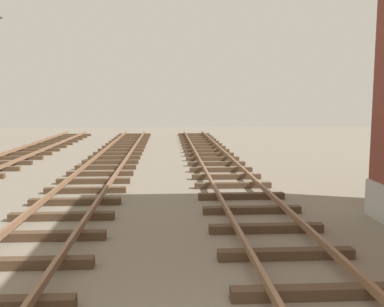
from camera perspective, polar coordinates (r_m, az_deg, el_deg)
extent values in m
cube|color=#4C3826|center=(6.91, 15.81, -17.06)|extent=(2.50, 0.24, 0.18)
cube|color=#4C3826|center=(8.32, 12.14, -12.70)|extent=(2.50, 0.24, 0.18)
cube|color=#4C3826|center=(9.78, 9.63, -9.60)|extent=(2.50, 0.24, 0.18)
cube|color=#4C3826|center=(11.28, 7.82, -7.30)|extent=(2.50, 0.24, 0.18)
cube|color=#4C3826|center=(12.80, 6.44, -5.54)|extent=(2.50, 0.24, 0.18)
cube|color=#4C3826|center=(14.34, 5.36, -4.16)|extent=(2.50, 0.24, 0.18)
cube|color=#4C3826|center=(15.89, 4.50, -3.04)|extent=(2.50, 0.24, 0.18)
cube|color=#4C3826|center=(17.45, 3.79, -2.12)|extent=(2.50, 0.24, 0.18)
cube|color=#4C3826|center=(19.01, 3.20, -1.35)|extent=(2.50, 0.24, 0.18)
cube|color=#4C3826|center=(20.57, 2.70, -0.70)|extent=(2.50, 0.24, 0.18)
cube|color=#4C3826|center=(22.14, 2.27, -0.14)|extent=(2.50, 0.24, 0.18)
cube|color=#4C3826|center=(23.72, 1.89, 0.35)|extent=(2.50, 0.24, 0.18)
cube|color=#4C3826|center=(25.29, 1.57, 0.77)|extent=(2.50, 0.24, 0.18)
cube|color=#4C3826|center=(26.87, 1.28, 1.15)|extent=(2.50, 0.24, 0.18)
cube|color=#4C3826|center=(28.45, 1.02, 1.48)|extent=(2.50, 0.24, 0.18)
cube|color=#4C3826|center=(30.03, 0.79, 1.78)|extent=(2.50, 0.24, 0.18)
cube|color=#4C3826|center=(31.61, 0.58, 2.05)|extent=(2.50, 0.24, 0.18)
cube|color=#4C3826|center=(33.20, 0.40, 2.29)|extent=(2.50, 0.24, 0.18)
cube|color=#4C3826|center=(34.78, 0.23, 2.51)|extent=(2.50, 0.24, 0.18)
cube|color=#4C3826|center=(8.25, -21.51, -13.21)|extent=(2.50, 0.24, 0.18)
cube|color=#4C3826|center=(9.63, -18.67, -10.16)|extent=(2.50, 0.24, 0.18)
cube|color=#4C3826|center=(11.04, -16.59, -7.86)|extent=(2.50, 0.24, 0.18)
cube|color=#4C3826|center=(12.47, -14.99, -6.09)|extent=(2.50, 0.24, 0.18)
cube|color=#4C3826|center=(13.93, -13.74, -4.67)|extent=(2.50, 0.24, 0.18)
cube|color=#4C3826|center=(15.39, -12.73, -3.53)|extent=(2.50, 0.24, 0.18)
cube|color=#4C3826|center=(16.87, -11.90, -2.58)|extent=(2.50, 0.24, 0.18)
cube|color=#4C3826|center=(18.35, -11.20, -1.78)|extent=(2.50, 0.24, 0.18)
cube|color=#4C3826|center=(19.83, -10.60, -1.11)|extent=(2.50, 0.24, 0.18)
cube|color=#4C3826|center=(21.33, -10.09, -0.52)|extent=(2.50, 0.24, 0.18)
cube|color=#4C3826|center=(22.82, -9.65, -0.02)|extent=(2.50, 0.24, 0.18)
cube|color=#4C3826|center=(24.32, -9.26, 0.43)|extent=(2.50, 0.24, 0.18)
cube|color=#4C3826|center=(25.82, -8.92, 0.82)|extent=(2.50, 0.24, 0.18)
cube|color=#4C3826|center=(27.32, -8.61, 1.17)|extent=(2.50, 0.24, 0.18)
cube|color=#4C3826|center=(28.82, -8.34, 1.48)|extent=(2.50, 0.24, 0.18)
cube|color=#4C3826|center=(30.32, -8.09, 1.76)|extent=(2.50, 0.24, 0.18)
cube|color=#4C3826|center=(31.83, -7.86, 2.02)|extent=(2.50, 0.24, 0.18)
cube|color=#4C3826|center=(33.33, -7.66, 2.25)|extent=(2.50, 0.24, 0.18)
cube|color=#4C3826|center=(34.84, -7.47, 2.46)|extent=(2.50, 0.24, 0.18)
cube|color=#4C3826|center=(20.95, -23.38, -1.14)|extent=(2.50, 0.24, 0.18)
cube|color=#4C3826|center=(22.51, -21.93, -0.53)|extent=(2.50, 0.24, 0.18)
cube|color=#4C3826|center=(24.10, -20.67, 0.00)|extent=(2.50, 0.24, 0.18)
cube|color=#4C3826|center=(25.69, -19.57, 0.46)|extent=(2.50, 0.24, 0.18)
cube|color=#4C3826|center=(27.29, -18.59, 0.87)|extent=(2.50, 0.24, 0.18)
cube|color=#4C3826|center=(28.90, -17.73, 1.23)|extent=(2.50, 0.24, 0.18)
cube|color=#4C3826|center=(30.52, -16.95, 1.56)|extent=(2.50, 0.24, 0.18)
cube|color=#4C3826|center=(32.15, -16.25, 1.85)|extent=(2.50, 0.24, 0.18)
cube|color=#4C3826|center=(33.78, -15.62, 2.11)|extent=(2.50, 0.24, 0.18)
cube|color=#4C3826|center=(35.41, -15.05, 2.35)|extent=(2.50, 0.24, 0.18)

